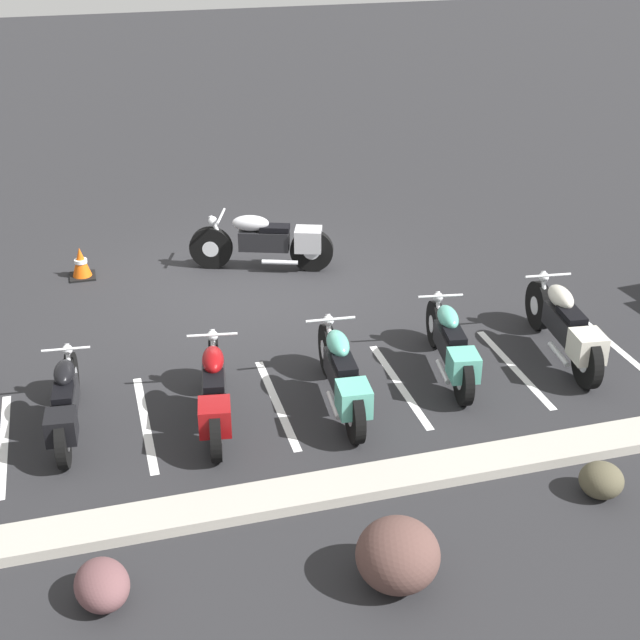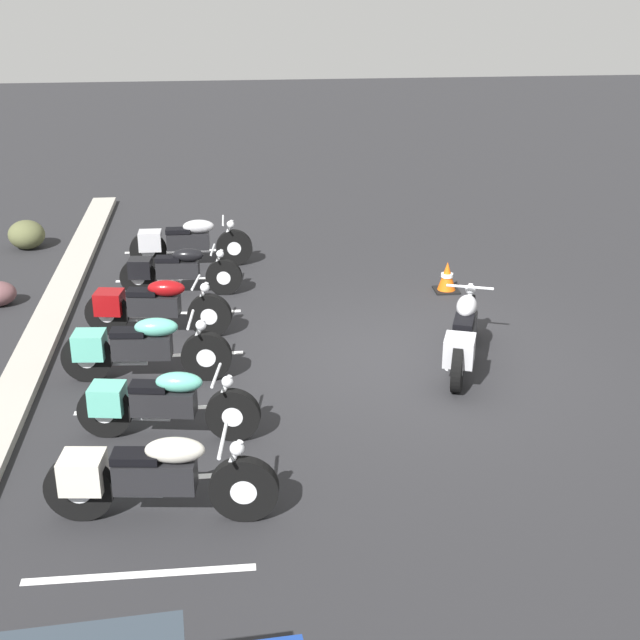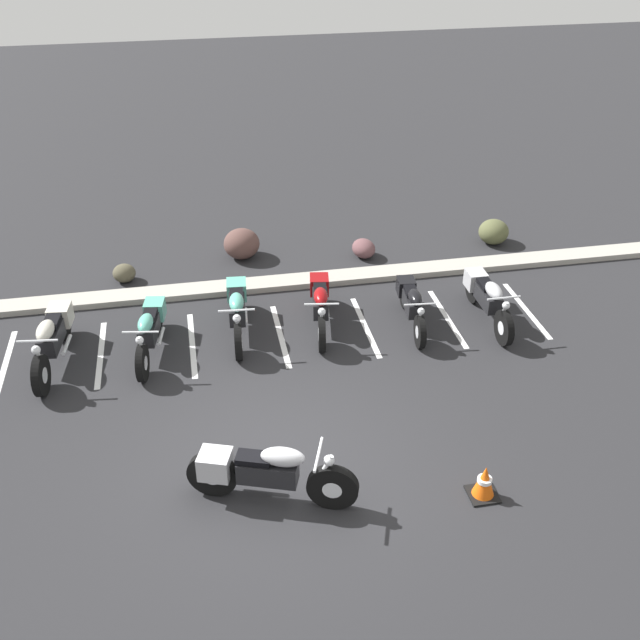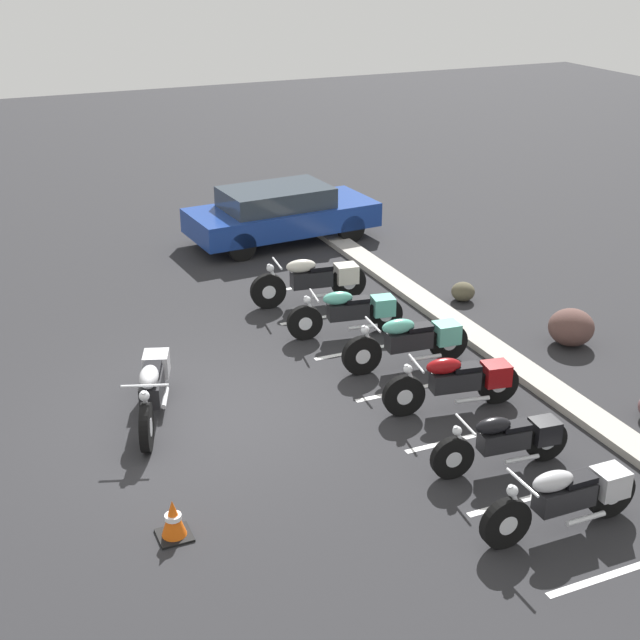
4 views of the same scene
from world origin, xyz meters
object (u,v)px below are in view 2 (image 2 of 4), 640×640
object	(u,v)px
motorcycle_silver_featured	(463,334)
parked_bike_3	(150,306)
parked_bike_0	(149,477)
parked_bike_1	(159,403)
traffic_cone	(447,278)
parked_bike_4	(174,270)
landscape_rock_2	(27,235)
parked_bike_2	(137,348)
parked_bike_5	(185,242)

from	to	relation	value
motorcycle_silver_featured	parked_bike_3	size ratio (longest dim) A/B	1.04
parked_bike_3	parked_bike_0	bearing A→B (deg)	-77.13
parked_bike_1	traffic_cone	size ratio (longest dim) A/B	4.17
parked_bike_1	parked_bike_3	world-z (taller)	parked_bike_3
parked_bike_4	landscape_rock_2	distance (m)	4.04
parked_bike_0	parked_bike_4	distance (m)	6.35
parked_bike_3	motorcycle_silver_featured	bearing A→B (deg)	-11.53
parked_bike_3	traffic_cone	distance (m)	4.94
motorcycle_silver_featured	parked_bike_1	distance (m)	4.21
parked_bike_1	landscape_rock_2	bearing A→B (deg)	120.51
motorcycle_silver_featured	parked_bike_4	distance (m)	5.14
landscape_rock_2	traffic_cone	distance (m)	8.02
parked_bike_2	traffic_cone	world-z (taller)	parked_bike_2
parked_bike_2	parked_bike_5	size ratio (longest dim) A/B	1.02
parked_bike_3	parked_bike_5	size ratio (longest dim) A/B	0.99
parked_bike_3	landscape_rock_2	distance (m)	5.19
motorcycle_silver_featured	parked_bike_2	world-z (taller)	motorcycle_silver_featured
parked_bike_3	parked_bike_4	size ratio (longest dim) A/B	1.07
parked_bike_0	parked_bike_1	distance (m)	1.62
motorcycle_silver_featured	parked_bike_0	size ratio (longest dim) A/B	0.97
parked_bike_2	parked_bike_1	bearing A→B (deg)	-71.99
parked_bike_4	parked_bike_5	bearing A→B (deg)	90.79
parked_bike_2	motorcycle_silver_featured	bearing A→B (deg)	3.72
parked_bike_2	parked_bike_3	size ratio (longest dim) A/B	1.03
parked_bike_0	landscape_rock_2	distance (m)	9.62
landscape_rock_2	traffic_cone	size ratio (longest dim) A/B	1.38
parked_bike_1	parked_bike_5	bearing A→B (deg)	98.36
landscape_rock_2	parked_bike_2	bearing A→B (deg)	-156.59
parked_bike_0	landscape_rock_2	bearing A→B (deg)	114.40
parked_bike_2	parked_bike_5	distance (m)	4.62
parked_bike_0	traffic_cone	xyz separation A→B (m)	(6.03, -4.43, -0.25)
parked_bike_4	landscape_rock_2	xyz separation A→B (m)	(2.80, 2.92, -0.15)
parked_bike_0	parked_bike_1	bearing A→B (deg)	96.71
motorcycle_silver_featured	parked_bike_3	xyz separation A→B (m)	(1.59, 4.25, -0.04)
parked_bike_1	parked_bike_3	distance (m)	3.09
parked_bike_1	traffic_cone	world-z (taller)	parked_bike_1
motorcycle_silver_featured	landscape_rock_2	bearing A→B (deg)	68.25
parked_bike_5	parked_bike_1	bearing A→B (deg)	-90.17
parked_bike_0	parked_bike_1	xyz separation A→B (m)	(1.62, 0.01, -0.04)
motorcycle_silver_featured	parked_bike_0	distance (m)	5.01
parked_bike_1	traffic_cone	xyz separation A→B (m)	(4.42, -4.44, -0.21)
parked_bike_0	traffic_cone	size ratio (longest dim) A/B	4.55
parked_bike_3	traffic_cone	bearing A→B (deg)	24.77
motorcycle_silver_featured	parked_bike_3	bearing A→B (deg)	88.99
motorcycle_silver_featured	parked_bike_0	bearing A→B (deg)	147.76
parked_bike_5	landscape_rock_2	size ratio (longest dim) A/B	3.10
parked_bike_2	traffic_cone	xyz separation A→B (m)	(2.86, -4.80, -0.23)
parked_bike_1	parked_bike_4	size ratio (longest dim) A/B	1.06
parked_bike_2	parked_bike_4	bearing A→B (deg)	88.78
parked_bike_0	landscape_rock_2	size ratio (longest dim) A/B	3.29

